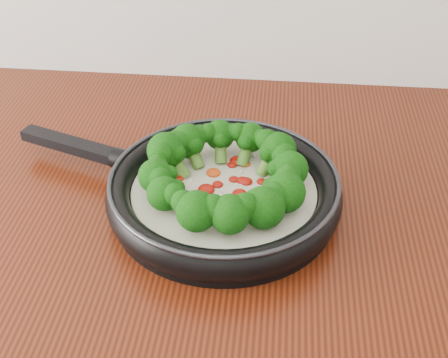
# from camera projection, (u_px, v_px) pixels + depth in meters

# --- Properties ---
(skillet) EXTENTS (0.52, 0.41, 0.09)m
(skillet) POSITION_uv_depth(u_px,v_px,m) (223.00, 187.00, 0.81)
(skillet) COLOR black
(skillet) RESTS_ON counter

